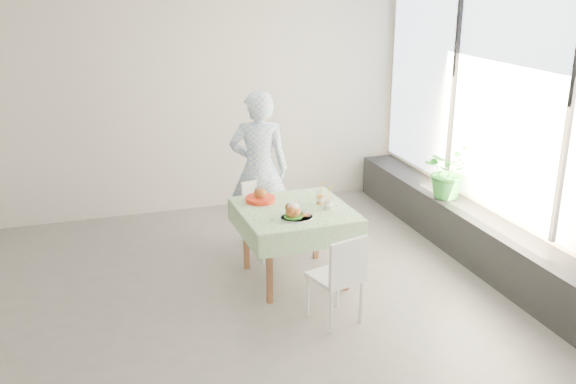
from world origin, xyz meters
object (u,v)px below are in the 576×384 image
object	(u,v)px
chair_far	(265,232)
potted_plant	(447,170)
diner	(259,169)
juice_cup_orange	(321,198)
chair_near	(336,294)
main_dish	(295,214)
cafe_table	(295,236)

from	to	relation	value
chair_far	potted_plant	world-z (taller)	potted_plant
chair_far	diner	size ratio (longest dim) A/B	0.46
juice_cup_orange	potted_plant	distance (m)	1.70
chair_near	potted_plant	world-z (taller)	potted_plant
diner	potted_plant	size ratio (longest dim) A/B	2.82
chair_far	main_dish	size ratio (longest dim) A/B	2.58
chair_far	juice_cup_orange	size ratio (longest dim) A/B	3.19
potted_plant	chair_far	bearing A→B (deg)	174.01
cafe_table	potted_plant	bearing A→B (deg)	13.21
chair_far	chair_near	bearing A→B (deg)	-83.05
juice_cup_orange	potted_plant	world-z (taller)	potted_plant
chair_near	potted_plant	size ratio (longest dim) A/B	1.32
cafe_table	chair_near	distance (m)	0.89
potted_plant	main_dish	bearing A→B (deg)	-160.50
potted_plant	juice_cup_orange	bearing A→B (deg)	-165.95
chair_near	diner	xyz separation A→B (m)	(-0.16, 1.81, 0.62)
cafe_table	chair_far	distance (m)	0.71
diner	juice_cup_orange	xyz separation A→B (m)	(0.36, -0.91, -0.07)
main_dish	potted_plant	distance (m)	2.14
juice_cup_orange	main_dish	bearing A→B (deg)	-140.54
chair_near	potted_plant	distance (m)	2.34
chair_far	potted_plant	distance (m)	2.12
main_dish	juice_cup_orange	bearing A→B (deg)	39.46
chair_near	juice_cup_orange	distance (m)	1.08
chair_far	diner	bearing A→B (deg)	85.45
chair_near	main_dish	distance (m)	0.83
chair_near	potted_plant	xyz separation A→B (m)	(1.85, 1.32, 0.56)
main_dish	chair_near	bearing A→B (deg)	-74.49
juice_cup_orange	potted_plant	bearing A→B (deg)	14.05
cafe_table	chair_far	bearing A→B (deg)	98.95
chair_near	main_dish	xyz separation A→B (m)	(-0.17, 0.60, 0.54)
cafe_table	potted_plant	xyz separation A→B (m)	(1.93, 0.45, 0.35)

